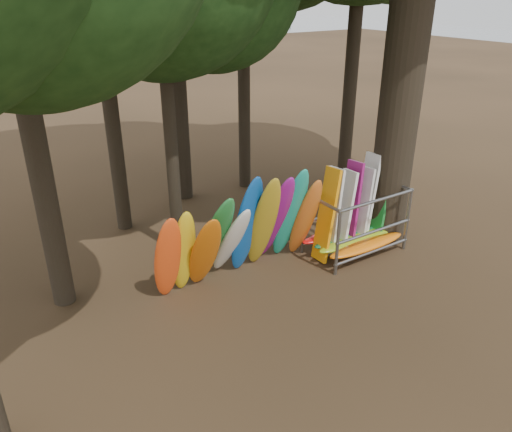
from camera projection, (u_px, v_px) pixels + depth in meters
ground at (288, 284)px, 13.18m from camera, size 120.00×120.00×0.00m
kayak_row at (244, 232)px, 12.92m from camera, size 4.76×2.01×3.14m
storage_rack at (355, 222)px, 14.46m from camera, size 2.96×1.63×2.78m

